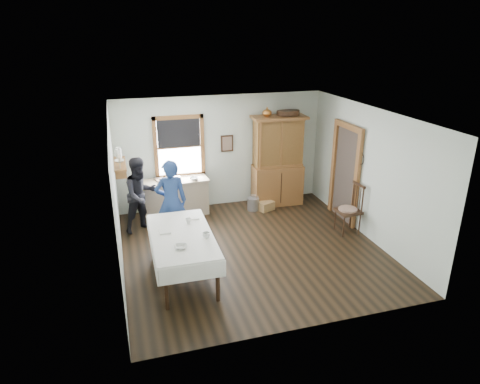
# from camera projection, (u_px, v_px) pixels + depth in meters

# --- Properties ---
(room) EXTENTS (5.01, 5.01, 2.70)m
(room) POSITION_uv_depth(u_px,v_px,m) (253.00, 186.00, 8.06)
(room) COLOR black
(room) RESTS_ON ground
(window) EXTENTS (1.18, 0.07, 1.48)m
(window) POSITION_uv_depth(u_px,v_px,m) (179.00, 143.00, 9.90)
(window) COLOR white
(window) RESTS_ON room
(doorway) EXTENTS (0.09, 1.14, 2.22)m
(doorway) POSITION_uv_depth(u_px,v_px,m) (345.00, 170.00, 9.54)
(doorway) COLOR #40352D
(doorway) RESTS_ON room
(wall_shelf) EXTENTS (0.24, 1.00, 0.44)m
(wall_shelf) POSITION_uv_depth(u_px,v_px,m) (120.00, 162.00, 8.73)
(wall_shelf) COLOR olive
(wall_shelf) RESTS_ON room
(framed_picture) EXTENTS (0.30, 0.04, 0.40)m
(framed_picture) POSITION_uv_depth(u_px,v_px,m) (227.00, 143.00, 10.23)
(framed_picture) COLOR #382213
(framed_picture) RESTS_ON room
(rug_beater) EXTENTS (0.01, 0.27, 0.27)m
(rug_beater) POSITION_uv_depth(u_px,v_px,m) (361.00, 153.00, 8.85)
(rug_beater) COLOR black
(rug_beater) RESTS_ON room
(work_counter) EXTENTS (1.54, 0.65, 0.86)m
(work_counter) POSITION_uv_depth(u_px,v_px,m) (176.00, 197.00, 10.00)
(work_counter) COLOR tan
(work_counter) RESTS_ON room
(china_hutch) EXTENTS (1.32, 0.67, 2.21)m
(china_hutch) POSITION_uv_depth(u_px,v_px,m) (278.00, 161.00, 10.42)
(china_hutch) COLOR olive
(china_hutch) RESTS_ON room
(dining_table) EXTENTS (1.11, 2.07, 0.82)m
(dining_table) POSITION_uv_depth(u_px,v_px,m) (183.00, 255.00, 7.49)
(dining_table) COLOR white
(dining_table) RESTS_ON room
(spindle_chair) EXTENTS (0.55, 0.55, 1.10)m
(spindle_chair) POSITION_uv_depth(u_px,v_px,m) (348.00, 209.00, 9.07)
(spindle_chair) COLOR #382213
(spindle_chair) RESTS_ON room
(pail) EXTENTS (0.29, 0.29, 0.31)m
(pail) POSITION_uv_depth(u_px,v_px,m) (253.00, 204.00, 10.35)
(pail) COLOR #9C9EA5
(pail) RESTS_ON room
(wicker_basket) EXTENTS (0.44, 0.37, 0.22)m
(wicker_basket) POSITION_uv_depth(u_px,v_px,m) (266.00, 206.00, 10.36)
(wicker_basket) COLOR #A4854A
(wicker_basket) RESTS_ON room
(woman_blue) EXTENTS (0.60, 0.40, 1.62)m
(woman_blue) POSITION_uv_depth(u_px,v_px,m) (171.00, 205.00, 8.60)
(woman_blue) COLOR navy
(woman_blue) RESTS_ON room
(figure_dark) EXTENTS (0.92, 0.84, 1.52)m
(figure_dark) POSITION_uv_depth(u_px,v_px,m) (141.00, 198.00, 9.10)
(figure_dark) COLOR black
(figure_dark) RESTS_ON room
(table_cup_a) EXTENTS (0.16, 0.16, 0.10)m
(table_cup_a) POSITION_uv_depth(u_px,v_px,m) (206.00, 235.00, 7.22)
(table_cup_a) COLOR silver
(table_cup_a) RESTS_ON dining_table
(table_cup_b) EXTENTS (0.14, 0.14, 0.10)m
(table_cup_b) POSITION_uv_depth(u_px,v_px,m) (188.00, 221.00, 7.74)
(table_cup_b) COLOR silver
(table_cup_b) RESTS_ON dining_table
(table_bowl) EXTENTS (0.24, 0.24, 0.06)m
(table_bowl) POSITION_uv_depth(u_px,v_px,m) (181.00, 247.00, 6.88)
(table_bowl) COLOR silver
(table_bowl) RESTS_ON dining_table
(counter_book) EXTENTS (0.23, 0.27, 0.02)m
(counter_book) POSITION_uv_depth(u_px,v_px,m) (155.00, 180.00, 9.78)
(counter_book) COLOR #7E6454
(counter_book) RESTS_ON work_counter
(counter_bowl) EXTENTS (0.23, 0.23, 0.06)m
(counter_bowl) POSITION_uv_depth(u_px,v_px,m) (194.00, 179.00, 9.83)
(counter_bowl) COLOR silver
(counter_bowl) RESTS_ON work_counter
(shelf_bowl) EXTENTS (0.22, 0.22, 0.05)m
(shelf_bowl) POSITION_uv_depth(u_px,v_px,m) (119.00, 161.00, 8.73)
(shelf_bowl) COLOR silver
(shelf_bowl) RESTS_ON wall_shelf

